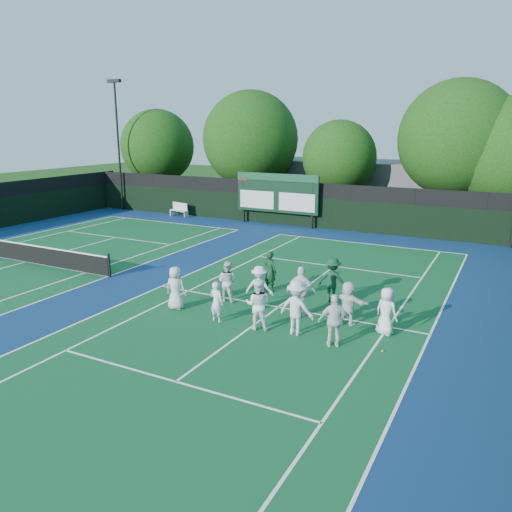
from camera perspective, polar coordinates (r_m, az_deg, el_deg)
The scene contains 31 objects.
ground at distance 18.03m, azimuth 1.20°, elevation -6.88°, with size 120.00×120.00×0.00m, color #173D10.
court_apron at distance 21.95m, azimuth -11.77°, elevation -3.22°, with size 34.00×32.00×0.01m, color navy.
near_court at distance 18.87m, azimuth 2.57°, elevation -5.86°, with size 11.05×23.85×0.01m.
left_court at distance 27.59m, azimuth -24.76°, elevation -0.60°, with size 11.05×23.85×0.01m.
back_fence at distance 34.23m, azimuth 4.22°, elevation 5.73°, with size 34.00×0.08×3.00m.
scoreboard at distance 34.15m, azimuth 2.39°, elevation 7.15°, with size 6.00×0.21×3.55m.
clubhouse at distance 40.42m, azimuth 14.10°, elevation 7.61°, with size 18.00×6.00×4.00m, color #595A5E.
light_pole_left at distance 41.89m, azimuth -15.55°, elevation 13.65°, with size 1.20×0.30×10.12m.
tennis_net at distance 27.48m, azimuth -24.86°, elevation 0.37°, with size 11.30×0.10×1.10m.
bench at distance 38.31m, azimuth -8.73°, elevation 5.33°, with size 1.69×0.82×1.03m.
tree_a at distance 44.22m, azimuth -10.96°, elevation 11.99°, with size 6.19×6.19×8.06m.
tree_b at distance 39.23m, azimuth -0.37°, elevation 12.92°, with size 7.32×7.32×9.31m.
tree_c at distance 36.48m, azimuth 9.74°, elevation 10.83°, with size 5.22×5.22×7.10m.
tree_d at distance 34.80m, azimuth 22.29°, elevation 11.98°, with size 7.39×7.39×9.55m.
tennis_ball_0 at distance 20.06m, azimuth -5.03°, elevation -4.57°, with size 0.07×0.07×0.07m, color gold.
tennis_ball_2 at distance 15.76m, azimuth 14.26°, elevation -10.50°, with size 0.07×0.07×0.07m, color gold.
tennis_ball_3 at distance 21.27m, azimuth -9.89°, elevation -3.61°, with size 0.07×0.07×0.07m, color gold.
tennis_ball_4 at distance 18.89m, azimuth 5.04°, elevation -5.81°, with size 0.07×0.07×0.07m, color gold.
tennis_ball_5 at distance 17.50m, azimuth 14.70°, elevation -7.94°, with size 0.07×0.07×0.07m, color gold.
player_front_0 at distance 18.70m, azimuth -9.17°, elevation -3.62°, with size 0.79×0.52×1.62m, color silver.
player_front_1 at distance 17.36m, azimuth -4.53°, elevation -5.22°, with size 0.53×0.35×1.46m, color white.
player_front_2 at distance 16.64m, azimuth 0.23°, elevation -5.55°, with size 0.84×0.66×1.74m, color white.
player_front_3 at distance 16.27m, azimuth 4.66°, elevation -5.91°, with size 1.18×0.68×1.83m, color silver.
player_front_4 at distance 15.55m, azimuth 8.96°, elevation -7.32°, with size 0.99×0.41×1.68m, color white.
player_back_0 at distance 19.30m, azimuth -3.29°, elevation -2.91°, with size 0.78×0.61×1.61m, color silver.
player_back_1 at distance 18.53m, azimuth 0.38°, elevation -3.60°, with size 1.05×0.60×1.63m, color white.
player_back_2 at distance 17.86m, azimuth 5.19°, elevation -4.04°, with size 1.07×0.44×1.82m, color white.
player_back_3 at distance 17.34m, azimuth 10.44°, elevation -5.31°, with size 1.43×0.45×1.54m, color white.
player_back_4 at distance 16.80m, azimuth 14.66°, elevation -6.13°, with size 0.78×0.50×1.59m, color white.
coach_left at distance 20.42m, azimuth 1.64°, elevation -1.77°, with size 0.62×0.41×1.70m, color #0E3419.
coach_right at distance 19.39m, azimuth 8.71°, elevation -2.72°, with size 1.14×0.66×1.77m, color #103C24.
Camera 1 is at (7.47, -15.03, 6.59)m, focal length 35.00 mm.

